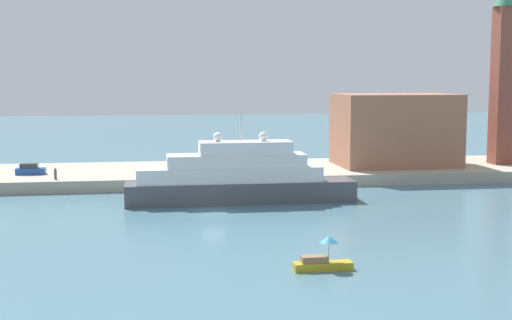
% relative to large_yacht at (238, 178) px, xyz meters
% --- Properties ---
extents(ground, '(400.00, 400.00, 0.00)m').
position_rel_large_yacht_xyz_m(ground, '(-3.43, -6.72, -2.86)').
color(ground, slate).
extents(quay_dock, '(110.00, 20.02, 1.58)m').
position_rel_large_yacht_xyz_m(quay_dock, '(-3.43, 19.29, -2.07)').
color(quay_dock, '#ADA38E').
rests_on(quay_dock, ground).
extents(large_yacht, '(27.07, 4.93, 10.85)m').
position_rel_large_yacht_xyz_m(large_yacht, '(0.00, 0.00, 0.00)').
color(large_yacht, '#4C4C51').
rests_on(large_yacht, ground).
extents(small_motorboat, '(4.57, 1.47, 2.66)m').
position_rel_large_yacht_xyz_m(small_motorboat, '(2.72, -30.44, -2.02)').
color(small_motorboat, '#B7991E').
rests_on(small_motorboat, ground).
extents(harbor_building, '(17.15, 11.74, 10.63)m').
position_rel_large_yacht_xyz_m(harbor_building, '(26.14, 19.06, 4.04)').
color(harbor_building, '#9E664C').
rests_on(harbor_building, quay_dock).
extents(bell_tower, '(3.88, 3.88, 27.93)m').
position_rel_large_yacht_xyz_m(bell_tower, '(42.68, 18.19, 13.84)').
color(bell_tower, brown).
rests_on(bell_tower, quay_dock).
extents(parked_car, '(3.89, 1.62, 1.49)m').
position_rel_large_yacht_xyz_m(parked_car, '(-26.24, 16.72, -0.64)').
color(parked_car, '#1E4C99').
rests_on(parked_car, quay_dock).
extents(person_figure, '(0.36, 0.36, 1.55)m').
position_rel_large_yacht_xyz_m(person_figure, '(-22.29, 11.33, -0.56)').
color(person_figure, '#4C4C4C').
rests_on(person_figure, quay_dock).
extents(mooring_bollard, '(0.39, 0.39, 0.81)m').
position_rel_large_yacht_xyz_m(mooring_bollard, '(1.20, 10.18, -0.88)').
color(mooring_bollard, black).
rests_on(mooring_bollard, quay_dock).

